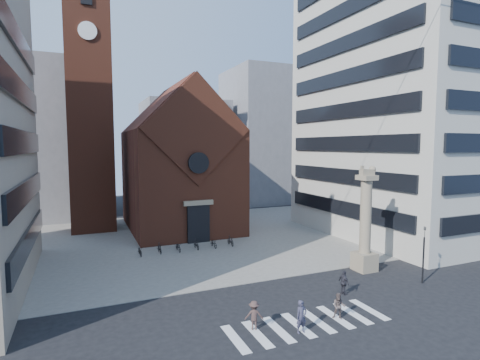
% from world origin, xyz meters
% --- Properties ---
extents(ground, '(120.00, 120.00, 0.00)m').
position_xyz_m(ground, '(0.00, 0.00, 0.00)').
color(ground, black).
rests_on(ground, ground).
extents(piazza, '(46.00, 30.00, 0.05)m').
position_xyz_m(piazza, '(0.00, 19.00, 0.03)').
color(piazza, gray).
rests_on(piazza, ground).
extents(zebra_crossing, '(10.20, 3.20, 0.01)m').
position_xyz_m(zebra_crossing, '(0.55, -3.00, 0.01)').
color(zebra_crossing, white).
rests_on(zebra_crossing, ground).
extents(church, '(12.00, 16.65, 18.00)m').
position_xyz_m(church, '(0.00, 25.04, 7.98)').
color(church, brown).
rests_on(church, ground).
extents(campanile, '(5.50, 5.50, 31.20)m').
position_xyz_m(campanile, '(-10.00, 28.00, 15.74)').
color(campanile, brown).
rests_on(campanile, ground).
extents(building_right, '(18.00, 22.00, 32.00)m').
position_xyz_m(building_right, '(24.00, 12.00, 16.00)').
color(building_right, '#B5B1A4').
rests_on(building_right, ground).
extents(bg_block_left, '(16.00, 14.00, 22.00)m').
position_xyz_m(bg_block_left, '(-20.00, 40.00, 11.00)').
color(bg_block_left, gray).
rests_on(bg_block_left, ground).
extents(bg_block_mid, '(14.00, 12.00, 18.00)m').
position_xyz_m(bg_block_mid, '(6.00, 45.00, 9.00)').
color(bg_block_mid, gray).
rests_on(bg_block_mid, ground).
extents(bg_block_right, '(16.00, 14.00, 24.00)m').
position_xyz_m(bg_block_right, '(22.00, 42.00, 12.00)').
color(bg_block_right, gray).
rests_on(bg_block_right, ground).
extents(lion_column, '(1.63, 1.60, 8.68)m').
position_xyz_m(lion_column, '(10.01, 3.00, 3.46)').
color(lion_column, tan).
rests_on(lion_column, ground).
extents(traffic_light, '(0.13, 0.16, 4.30)m').
position_xyz_m(traffic_light, '(12.00, -1.00, 2.29)').
color(traffic_light, black).
rests_on(traffic_light, ground).
extents(pedestrian_0, '(0.69, 0.47, 1.82)m').
position_xyz_m(pedestrian_0, '(-0.41, -3.80, 0.91)').
color(pedestrian_0, '#353448').
rests_on(pedestrian_0, ground).
extents(pedestrian_1, '(0.96, 0.94, 1.56)m').
position_xyz_m(pedestrian_1, '(2.54, -3.28, 0.78)').
color(pedestrian_1, '#5A4B48').
rests_on(pedestrian_1, ground).
extents(pedestrian_2, '(0.43, 1.00, 1.69)m').
position_xyz_m(pedestrian_2, '(5.18, -0.42, 0.84)').
color(pedestrian_2, '#2A2931').
rests_on(pedestrian_2, ground).
extents(pedestrian_3, '(1.20, 0.95, 1.63)m').
position_xyz_m(pedestrian_3, '(-2.63, -2.43, 0.81)').
color(pedestrian_3, '#45322E').
rests_on(pedestrian_3, ground).
extents(scooter_0, '(0.60, 1.67, 0.88)m').
position_xyz_m(scooter_0, '(-6.41, 14.42, 0.49)').
color(scooter_0, black).
rests_on(scooter_0, piazza).
extents(scooter_1, '(0.47, 1.62, 0.97)m').
position_xyz_m(scooter_1, '(-4.60, 14.42, 0.54)').
color(scooter_1, black).
rests_on(scooter_1, piazza).
extents(scooter_2, '(0.60, 1.67, 0.88)m').
position_xyz_m(scooter_2, '(-2.78, 14.42, 0.49)').
color(scooter_2, black).
rests_on(scooter_2, piazza).
extents(scooter_3, '(0.47, 1.62, 0.97)m').
position_xyz_m(scooter_3, '(-0.97, 14.42, 0.54)').
color(scooter_3, black).
rests_on(scooter_3, piazza).
extents(scooter_4, '(0.60, 1.67, 0.88)m').
position_xyz_m(scooter_4, '(0.85, 14.42, 0.49)').
color(scooter_4, black).
rests_on(scooter_4, piazza).
extents(scooter_5, '(0.47, 1.62, 0.97)m').
position_xyz_m(scooter_5, '(2.66, 14.42, 0.54)').
color(scooter_5, black).
rests_on(scooter_5, piazza).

